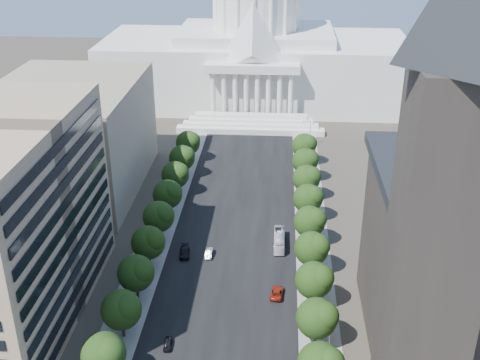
% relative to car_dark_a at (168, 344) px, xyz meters
% --- Properties ---
extents(road_asphalt, '(30.00, 260.00, 0.01)m').
position_rel_car_dark_a_xyz_m(road_asphalt, '(9.14, 56.38, -0.64)').
color(road_asphalt, black).
rests_on(road_asphalt, ground).
extents(sidewalk_left, '(8.00, 260.00, 0.02)m').
position_rel_car_dark_a_xyz_m(sidewalk_left, '(-9.86, 56.38, -0.64)').
color(sidewalk_left, gray).
rests_on(sidewalk_left, ground).
extents(sidewalk_right, '(8.00, 260.00, 0.02)m').
position_rel_car_dark_a_xyz_m(sidewalk_right, '(28.14, 56.38, -0.64)').
color(sidewalk_right, gray).
rests_on(sidewalk_right, ground).
extents(capitol, '(120.00, 56.00, 73.00)m').
position_rel_car_dark_a_xyz_m(capitol, '(9.14, 151.28, 19.37)').
color(capitol, white).
rests_on(capitol, ground).
extents(office_block_left_far, '(38.00, 52.00, 30.00)m').
position_rel_car_dark_a_xyz_m(office_block_left_far, '(-38.86, 66.38, 14.36)').
color(office_block_left_far, gray).
rests_on(office_block_left_far, ground).
extents(tree_l_b, '(7.79, 7.60, 9.97)m').
position_rel_car_dark_a_xyz_m(tree_l_b, '(-8.52, -9.81, 5.82)').
color(tree_l_b, '#33261C').
rests_on(tree_l_b, ground).
extents(tree_l_c, '(7.79, 7.60, 9.97)m').
position_rel_car_dark_a_xyz_m(tree_l_c, '(-8.52, 2.19, 5.82)').
color(tree_l_c, '#33261C').
rests_on(tree_l_c, ground).
extents(tree_l_d, '(7.79, 7.60, 9.97)m').
position_rel_car_dark_a_xyz_m(tree_l_d, '(-8.52, 14.19, 5.82)').
color(tree_l_d, '#33261C').
rests_on(tree_l_d, ground).
extents(tree_l_e, '(7.79, 7.60, 9.97)m').
position_rel_car_dark_a_xyz_m(tree_l_e, '(-8.52, 26.19, 5.82)').
color(tree_l_e, '#33261C').
rests_on(tree_l_e, ground).
extents(tree_l_f, '(7.79, 7.60, 9.97)m').
position_rel_car_dark_a_xyz_m(tree_l_f, '(-8.52, 38.19, 5.82)').
color(tree_l_f, '#33261C').
rests_on(tree_l_f, ground).
extents(tree_l_g, '(7.79, 7.60, 9.97)m').
position_rel_car_dark_a_xyz_m(tree_l_g, '(-8.52, 50.19, 5.82)').
color(tree_l_g, '#33261C').
rests_on(tree_l_g, ground).
extents(tree_l_h, '(7.79, 7.60, 9.97)m').
position_rel_car_dark_a_xyz_m(tree_l_h, '(-8.52, 62.19, 5.82)').
color(tree_l_h, '#33261C').
rests_on(tree_l_h, ground).
extents(tree_l_i, '(7.79, 7.60, 9.97)m').
position_rel_car_dark_a_xyz_m(tree_l_i, '(-8.52, 74.19, 5.82)').
color(tree_l_i, '#33261C').
rests_on(tree_l_i, ground).
extents(tree_l_j, '(7.79, 7.60, 9.97)m').
position_rel_car_dark_a_xyz_m(tree_l_j, '(-8.52, 86.19, 5.82)').
color(tree_l_j, '#33261C').
rests_on(tree_l_j, ground).
extents(tree_r_c, '(7.79, 7.60, 9.97)m').
position_rel_car_dark_a_xyz_m(tree_r_c, '(27.48, 2.19, 5.82)').
color(tree_r_c, '#33261C').
rests_on(tree_r_c, ground).
extents(tree_r_d, '(7.79, 7.60, 9.97)m').
position_rel_car_dark_a_xyz_m(tree_r_d, '(27.48, 14.19, 5.82)').
color(tree_r_d, '#33261C').
rests_on(tree_r_d, ground).
extents(tree_r_e, '(7.79, 7.60, 9.97)m').
position_rel_car_dark_a_xyz_m(tree_r_e, '(27.48, 26.19, 5.82)').
color(tree_r_e, '#33261C').
rests_on(tree_r_e, ground).
extents(tree_r_f, '(7.79, 7.60, 9.97)m').
position_rel_car_dark_a_xyz_m(tree_r_f, '(27.48, 38.19, 5.82)').
color(tree_r_f, '#33261C').
rests_on(tree_r_f, ground).
extents(tree_r_g, '(7.79, 7.60, 9.97)m').
position_rel_car_dark_a_xyz_m(tree_r_g, '(27.48, 50.19, 5.82)').
color(tree_r_g, '#33261C').
rests_on(tree_r_g, ground).
extents(tree_r_h, '(7.79, 7.60, 9.97)m').
position_rel_car_dark_a_xyz_m(tree_r_h, '(27.48, 62.19, 5.82)').
color(tree_r_h, '#33261C').
rests_on(tree_r_h, ground).
extents(tree_r_i, '(7.79, 7.60, 9.97)m').
position_rel_car_dark_a_xyz_m(tree_r_i, '(27.48, 74.19, 5.82)').
color(tree_r_i, '#33261C').
rests_on(tree_r_i, ground).
extents(tree_r_j, '(7.79, 7.60, 9.97)m').
position_rel_car_dark_a_xyz_m(tree_r_j, '(27.48, 86.19, 5.82)').
color(tree_r_j, '#33261C').
rests_on(tree_r_j, ground).
extents(streetlight_b, '(2.61, 0.44, 9.00)m').
position_rel_car_dark_a_xyz_m(streetlight_b, '(29.04, 1.38, 5.19)').
color(streetlight_b, gray).
rests_on(streetlight_b, ground).
extents(streetlight_c, '(2.61, 0.44, 9.00)m').
position_rel_car_dark_a_xyz_m(streetlight_c, '(29.04, 26.38, 5.19)').
color(streetlight_c, gray).
rests_on(streetlight_c, ground).
extents(streetlight_d, '(2.61, 0.44, 9.00)m').
position_rel_car_dark_a_xyz_m(streetlight_d, '(29.04, 51.38, 5.19)').
color(streetlight_d, gray).
rests_on(streetlight_d, ground).
extents(streetlight_e, '(2.61, 0.44, 9.00)m').
position_rel_car_dark_a_xyz_m(streetlight_e, '(29.04, 76.38, 5.19)').
color(streetlight_e, gray).
rests_on(streetlight_e, ground).
extents(streetlight_f, '(2.61, 0.44, 9.00)m').
position_rel_car_dark_a_xyz_m(streetlight_f, '(29.04, 101.38, 5.19)').
color(streetlight_f, gray).
rests_on(streetlight_f, ground).
extents(car_dark_a, '(1.75, 3.83, 1.27)m').
position_rel_car_dark_a_xyz_m(car_dark_a, '(0.00, 0.00, 0.00)').
color(car_dark_a, black).
rests_on(car_dark_a, ground).
extents(car_silver, '(1.54, 4.31, 1.42)m').
position_rel_car_dark_a_xyz_m(car_silver, '(3.98, 31.50, 0.07)').
color(car_silver, '#ABAEB3').
rests_on(car_silver, ground).
extents(car_red, '(3.00, 5.62, 1.50)m').
position_rel_car_dark_a_xyz_m(car_red, '(19.88, 17.18, 0.11)').
color(car_red, maroon).
rests_on(car_red, ground).
extents(car_dark_b, '(2.94, 5.82, 1.62)m').
position_rel_car_dark_a_xyz_m(car_dark_b, '(-1.69, 31.39, 0.17)').
color(car_dark_b, black).
rests_on(car_dark_b, ground).
extents(city_bus, '(2.48, 10.50, 2.92)m').
position_rel_car_dark_a_xyz_m(city_bus, '(20.13, 37.32, 0.83)').
color(city_bus, silver).
rests_on(city_bus, ground).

